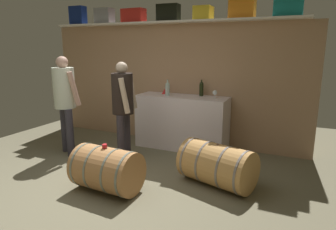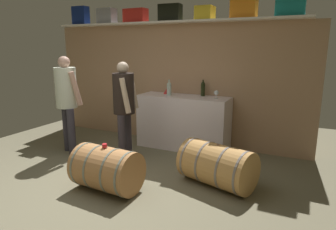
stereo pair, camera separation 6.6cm
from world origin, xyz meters
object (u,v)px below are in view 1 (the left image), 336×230
at_px(toolcase_grey, 105,16).
at_px(toolcase_orange, 242,7).
at_px(wine_barrel_near, 107,169).
at_px(winemaker_pouring, 65,95).
at_px(tasting_cup, 105,146).
at_px(visitor_tasting, 123,101).
at_px(toolcase_black, 168,13).
at_px(wine_bottle_clear, 168,89).
at_px(wine_glass, 215,93).
at_px(toolcase_yellow, 203,13).
at_px(toolcase_red, 134,16).
at_px(work_cabinet, 182,122).
at_px(red_funnel, 165,91).
at_px(wine_barrel_far, 217,165).
at_px(wine_bottle_dark, 201,88).
at_px(toolcase_teal, 289,4).
at_px(toolcase_navy, 78,16).

height_order(toolcase_grey, toolcase_orange, toolcase_orange).
distance_m(wine_barrel_near, winemaker_pouring, 1.80).
relative_size(tasting_cup, visitor_tasting, 0.04).
xyz_separation_m(toolcase_black, tasting_cup, (0.11, -2.13, -1.78)).
distance_m(wine_bottle_clear, tasting_cup, 1.95).
height_order(toolcase_black, wine_glass, toolcase_black).
bearing_deg(wine_barrel_near, wine_glass, 71.07).
bearing_deg(winemaker_pouring, toolcase_grey, 123.67).
relative_size(toolcase_grey, toolcase_yellow, 1.14).
distance_m(toolcase_red, winemaker_pouring, 1.94).
xyz_separation_m(toolcase_orange, work_cabinet, (-0.93, -0.19, -1.92)).
bearing_deg(visitor_tasting, toolcase_yellow, 127.92).
distance_m(toolcase_red, wine_glass, 2.11).
height_order(toolcase_yellow, red_funnel, toolcase_yellow).
bearing_deg(wine_bottle_clear, wine_barrel_far, -42.95).
bearing_deg(red_funnel, tasting_cup, -86.01).
distance_m(toolcase_black, work_cabinet, 1.94).
distance_m(wine_barrel_near, tasting_cup, 0.31).
bearing_deg(wine_bottle_dark, toolcase_black, 178.37).
height_order(toolcase_yellow, toolcase_teal, toolcase_teal).
relative_size(toolcase_red, wine_glass, 3.23).
relative_size(wine_bottle_clear, tasting_cup, 4.54).
distance_m(toolcase_navy, toolcase_teal, 3.98).
relative_size(toolcase_red, toolcase_teal, 1.06).
bearing_deg(toolcase_teal, winemaker_pouring, -158.65).
bearing_deg(wine_barrel_far, work_cabinet, 146.24).
xyz_separation_m(wine_bottle_clear, wine_glass, (0.85, 0.06, -0.03)).
height_order(wine_barrel_near, tasting_cup, tasting_cup).
bearing_deg(toolcase_orange, work_cabinet, -167.22).
bearing_deg(wine_bottle_clear, toolcase_orange, 11.14).
relative_size(toolcase_black, visitor_tasting, 0.25).
xyz_separation_m(wine_bottle_dark, wine_glass, (0.29, -0.16, -0.04)).
height_order(toolcase_red, wine_bottle_dark, toolcase_red).
distance_m(wine_bottle_dark, wine_barrel_near, 2.31).
distance_m(wine_barrel_far, winemaker_pouring, 2.74).
bearing_deg(toolcase_red, toolcase_grey, -178.24).
xyz_separation_m(red_funnel, wine_barrel_far, (1.38, -1.33, -0.71)).
distance_m(work_cabinet, wine_bottle_dark, 0.69).
bearing_deg(tasting_cup, toolcase_teal, 48.87).
xyz_separation_m(work_cabinet, tasting_cup, (-0.25, -1.94, 0.12)).
height_order(toolcase_teal, wine_barrel_far, toolcase_teal).
distance_m(tasting_cup, visitor_tasting, 1.14).
xyz_separation_m(toolcase_grey, wine_barrel_far, (2.71, -1.40, -2.09)).
distance_m(toolcase_yellow, winemaker_pouring, 2.67).
relative_size(toolcase_orange, tasting_cup, 6.36).
xyz_separation_m(toolcase_red, wine_barrel_near, (0.83, -2.13, -2.07)).
height_order(wine_glass, red_funnel, wine_glass).
height_order(toolcase_orange, wine_bottle_clear, toolcase_orange).
bearing_deg(wine_barrel_near, tasting_cup, -176.34).
height_order(red_funnel, tasting_cup, red_funnel).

